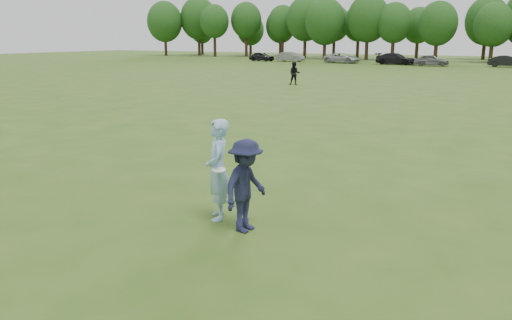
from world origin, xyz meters
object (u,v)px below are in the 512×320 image
object	(u,v)px
player_far_a	(295,73)
car_c	(342,58)
car_a	(262,57)
car_f	(507,61)
defender	(246,186)
car_e	(431,60)
car_d	(396,59)
thrower	(218,170)
car_b	(290,57)

from	to	relation	value
player_far_a	car_c	xyz separation A→B (m)	(-7.92, 33.62, -0.17)
car_a	car_f	xyz separation A→B (m)	(34.15, 0.28, 0.02)
defender	car_e	world-z (taller)	defender
car_d	car_e	world-z (taller)	car_d
thrower	car_f	world-z (taller)	thrower
car_f	car_a	bearing A→B (deg)	93.10
car_a	car_e	distance (m)	25.60
car_a	car_b	bearing A→B (deg)	-79.70
car_b	car_e	size ratio (longest dim) A/B	1.02
thrower	player_far_a	world-z (taller)	thrower
car_e	car_f	bearing A→B (deg)	-83.73
defender	car_b	bearing A→B (deg)	28.74
thrower	car_c	xyz separation A→B (m)	(-18.81, 61.17, -0.32)
car_a	car_b	world-z (taller)	car_b
car_a	car_e	xyz separation A→B (m)	(25.54, -1.79, 0.05)
thrower	car_d	xyz separation A→B (m)	(-11.14, 60.80, -0.26)
defender	player_far_a	xyz separation A→B (m)	(-11.72, 27.87, -0.02)
car_c	car_f	xyz separation A→B (m)	(21.12, 0.34, -0.00)
thrower	car_b	distance (m)	67.25
defender	car_b	size ratio (longest dim) A/B	0.41
thrower	car_b	world-z (taller)	thrower
thrower	defender	world-z (taller)	thrower
car_a	car_c	bearing A→B (deg)	-83.66
car_f	car_e	bearing A→B (deg)	106.16
player_far_a	car_f	world-z (taller)	player_far_a
car_c	car_f	bearing A→B (deg)	-84.14
car_a	car_b	size ratio (longest dim) A/B	0.92
thrower	car_d	world-z (taller)	thrower
car_b	car_f	world-z (taller)	car_b
defender	car_a	distance (m)	69.68
car_b	car_f	bearing A→B (deg)	-87.41
player_far_a	car_c	bearing A→B (deg)	83.54
car_b	car_c	size ratio (longest dim) A/B	0.86
car_a	car_d	size ratio (longest dim) A/B	0.76
player_far_a	car_b	bearing A→B (deg)	95.83
car_d	car_c	bearing A→B (deg)	92.46
player_far_a	car_b	world-z (taller)	player_far_a
car_a	car_b	distance (m)	4.72
thrower	car_a	size ratio (longest dim) A/B	0.51
car_a	player_far_a	bearing A→B (deg)	-141.51
defender	car_f	distance (m)	61.84
defender	car_c	bearing A→B (deg)	22.13
defender	player_far_a	distance (m)	30.23
car_e	thrower	bearing A→B (deg)	178.78
car_b	car_f	distance (m)	29.44
car_d	defender	bearing A→B (deg)	-163.67
car_c	car_b	bearing A→B (deg)	92.42
car_c	car_d	world-z (taller)	car_d
defender	car_f	world-z (taller)	defender
car_b	car_f	xyz separation A→B (m)	(29.44, -0.02, -0.02)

